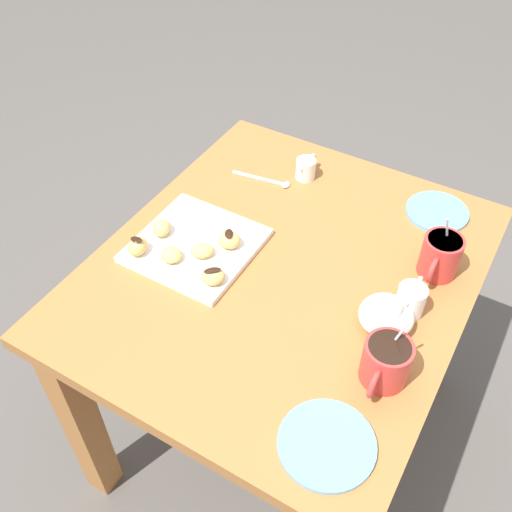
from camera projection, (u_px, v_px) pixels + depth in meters
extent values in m
plane|color=#514C47|center=(276.00, 423.00, 1.82)|extent=(8.00, 8.00, 0.00)
cube|color=#A36633|center=(284.00, 272.00, 1.33)|extent=(0.93, 0.80, 0.04)
cube|color=#A36633|center=(249.00, 230.00, 1.95)|extent=(0.07, 0.07, 0.67)
cube|color=#A36633|center=(82.00, 421.00, 1.46)|extent=(0.07, 0.07, 0.67)
cube|color=#A36633|center=(448.00, 311.00, 1.71)|extent=(0.07, 0.07, 0.67)
cube|color=white|center=(196.00, 245.00, 1.35)|extent=(0.26, 0.26, 0.02)
cylinder|color=red|center=(440.00, 256.00, 1.27)|extent=(0.09, 0.09, 0.10)
torus|color=red|center=(433.00, 270.00, 1.24)|extent=(0.06, 0.01, 0.06)
cylinder|color=black|center=(445.00, 242.00, 1.24)|extent=(0.07, 0.07, 0.01)
cylinder|color=silver|center=(447.00, 239.00, 1.25)|extent=(0.04, 0.03, 0.13)
cylinder|color=red|center=(386.00, 362.00, 1.08)|extent=(0.09, 0.09, 0.09)
torus|color=red|center=(375.00, 383.00, 1.04)|extent=(0.06, 0.01, 0.06)
cylinder|color=black|center=(390.00, 349.00, 1.05)|extent=(0.08, 0.08, 0.01)
cylinder|color=silver|center=(393.00, 343.00, 1.06)|extent=(0.03, 0.04, 0.12)
cylinder|color=white|center=(410.00, 301.00, 1.20)|extent=(0.06, 0.06, 0.07)
cone|color=white|center=(408.00, 302.00, 1.16)|extent=(0.02, 0.02, 0.02)
torus|color=white|center=(417.00, 287.00, 1.22)|extent=(0.05, 0.01, 0.05)
cylinder|color=white|center=(413.00, 291.00, 1.18)|extent=(0.05, 0.05, 0.01)
ellipsoid|color=white|center=(386.00, 316.00, 1.18)|extent=(0.11, 0.11, 0.06)
sphere|color=silver|center=(388.00, 309.00, 1.16)|extent=(0.06, 0.06, 0.06)
ellipsoid|color=green|center=(387.00, 307.00, 1.14)|extent=(0.03, 0.03, 0.01)
cylinder|color=white|center=(306.00, 169.00, 1.53)|extent=(0.05, 0.05, 0.05)
cone|color=white|center=(302.00, 168.00, 1.50)|extent=(0.02, 0.02, 0.02)
torus|color=white|center=(312.00, 161.00, 1.55)|extent=(0.04, 0.01, 0.04)
cylinder|color=black|center=(306.00, 162.00, 1.51)|extent=(0.04, 0.04, 0.01)
cylinder|color=#66A8DB|center=(327.00, 444.00, 1.01)|extent=(0.17, 0.17, 0.01)
cylinder|color=#66A8DB|center=(437.00, 212.00, 1.44)|extent=(0.15, 0.15, 0.01)
cube|color=silver|center=(259.00, 178.00, 1.54)|extent=(0.03, 0.15, 0.00)
ellipsoid|color=silver|center=(286.00, 185.00, 1.52)|extent=(0.03, 0.02, 0.01)
ellipsoid|color=#E5B260|center=(229.00, 240.00, 1.33)|extent=(0.07, 0.07, 0.04)
ellipsoid|color=black|center=(229.00, 234.00, 1.31)|extent=(0.04, 0.03, 0.00)
ellipsoid|color=#E5B260|center=(161.00, 228.00, 1.36)|extent=(0.06, 0.06, 0.03)
ellipsoid|color=#E5B260|center=(138.00, 246.00, 1.31)|extent=(0.06, 0.05, 0.04)
ellipsoid|color=black|center=(136.00, 240.00, 1.30)|extent=(0.02, 0.03, 0.00)
ellipsoid|color=#E5B260|center=(171.00, 255.00, 1.30)|extent=(0.06, 0.06, 0.03)
ellipsoid|color=#E5B260|center=(213.00, 276.00, 1.25)|extent=(0.07, 0.07, 0.03)
ellipsoid|color=black|center=(212.00, 270.00, 1.24)|extent=(0.04, 0.04, 0.00)
ellipsoid|color=#E5B260|center=(202.00, 251.00, 1.31)|extent=(0.07, 0.07, 0.03)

